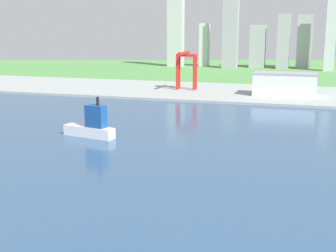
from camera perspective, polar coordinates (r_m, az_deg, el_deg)
The scene contains 7 objects.
ground_plane at distance 282.85m, azimuth 3.90°, elevation -1.00°, with size 2400.00×2400.00×0.00m, color #508C47.
water_bay at distance 226.80m, azimuth 0.32°, elevation -4.26°, with size 840.00×360.00×0.15m, color #2D4C70.
industrial_pier at distance 466.67m, azimuth 9.41°, elevation 4.22°, with size 840.00×140.00×2.50m, color #959D9A.
ferry_boat at distance 275.23m, azimuth -9.77°, elevation 0.06°, with size 35.17×14.07×25.25m.
port_crane_red at distance 473.14m, azimuth 2.35°, elevation 8.11°, with size 20.93×38.16×40.62m.
warehouse_main at distance 445.87m, azimuth 14.77°, elevation 5.22°, with size 60.10×29.63×22.11m.
distant_skyline at distance 803.25m, azimuth 9.90°, elevation 11.29°, with size 287.34×60.76×149.37m.
Camera 1 is at (63.92, 32.01, 64.04)m, focal length 47.46 mm.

